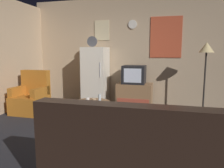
% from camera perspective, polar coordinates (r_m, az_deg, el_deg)
% --- Properties ---
extents(ground_plane, '(12.00, 12.00, 0.00)m').
position_cam_1_polar(ground_plane, '(3.67, -3.62, -13.71)').
color(ground_plane, '#232328').
extents(wall_with_art, '(5.20, 0.12, 2.76)m').
position_cam_1_polar(wall_with_art, '(5.77, 4.08, 8.44)').
color(wall_with_art, tan).
rests_on(wall_with_art, ground_plane).
extents(fridge, '(0.60, 0.62, 1.77)m').
position_cam_1_polar(fridge, '(5.64, -4.36, 2.02)').
color(fridge, silver).
rests_on(fridge, ground_plane).
extents(tv_stand, '(0.84, 0.53, 0.62)m').
position_cam_1_polar(tv_stand, '(5.38, 5.95, -3.12)').
color(tv_stand, '#8E6642').
rests_on(tv_stand, ground_plane).
extents(crt_tv, '(0.54, 0.51, 0.44)m').
position_cam_1_polar(crt_tv, '(5.31, 5.84, 2.50)').
color(crt_tv, black).
rests_on(crt_tv, tv_stand).
extents(standing_lamp, '(0.32, 0.32, 1.59)m').
position_cam_1_polar(standing_lamp, '(5.06, 23.54, 7.47)').
color(standing_lamp, '#332D28').
rests_on(standing_lamp, ground_plane).
extents(coffee_table, '(0.72, 0.72, 0.46)m').
position_cam_1_polar(coffee_table, '(4.13, -5.45, -7.80)').
color(coffee_table, '#8E6642').
rests_on(coffee_table, ground_plane).
extents(wine_glass, '(0.05, 0.05, 0.15)m').
position_cam_1_polar(wine_glass, '(4.01, -3.28, -3.76)').
color(wine_glass, silver).
rests_on(wine_glass, coffee_table).
extents(mug_ceramic_white, '(0.08, 0.08, 0.09)m').
position_cam_1_polar(mug_ceramic_white, '(4.03, -6.47, -4.17)').
color(mug_ceramic_white, silver).
rests_on(mug_ceramic_white, coffee_table).
extents(mug_ceramic_tan, '(0.08, 0.08, 0.09)m').
position_cam_1_polar(mug_ceramic_tan, '(3.94, -4.78, -4.44)').
color(mug_ceramic_tan, tan).
rests_on(mug_ceramic_tan, coffee_table).
extents(remote_control, '(0.16, 0.10, 0.02)m').
position_cam_1_polar(remote_control, '(4.00, -8.07, -4.80)').
color(remote_control, black).
rests_on(remote_control, coffee_table).
extents(armchair, '(0.68, 0.68, 0.96)m').
position_cam_1_polar(armchair, '(5.31, -20.46, -3.46)').
color(armchair, '#B2661E').
rests_on(armchair, ground_plane).
extents(couch, '(1.70, 0.80, 0.92)m').
position_cam_1_polar(couch, '(2.35, 4.09, -18.63)').
color(couch, black).
rests_on(couch, ground_plane).
extents(book_stack, '(0.22, 0.18, 0.14)m').
position_cam_1_polar(book_stack, '(5.26, 11.84, -6.13)').
color(book_stack, '#916DB3').
rests_on(book_stack, ground_plane).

